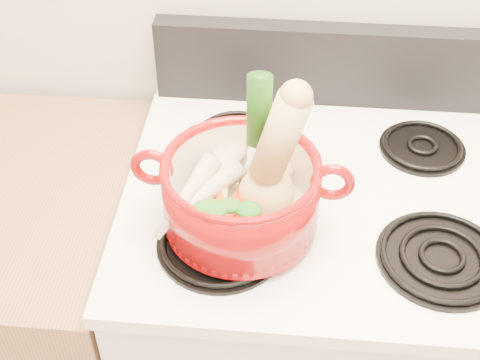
# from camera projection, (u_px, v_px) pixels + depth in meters

# --- Properties ---
(stove_body) EXTENTS (0.76, 0.65, 0.92)m
(stove_body) POSITION_uv_depth(u_px,v_px,m) (311.00, 339.00, 1.60)
(stove_body) COLOR silver
(stove_body) RESTS_ON floor
(cooktop) EXTENTS (0.78, 0.67, 0.03)m
(cooktop) POSITION_uv_depth(u_px,v_px,m) (328.00, 196.00, 1.28)
(cooktop) COLOR white
(cooktop) RESTS_ON stove_body
(control_backsplash) EXTENTS (0.76, 0.05, 0.18)m
(control_backsplash) POSITION_uv_depth(u_px,v_px,m) (332.00, 65.00, 1.44)
(control_backsplash) COLOR black
(control_backsplash) RESTS_ON cooktop
(burner_front_left) EXTENTS (0.22, 0.22, 0.02)m
(burner_front_left) POSITION_uv_depth(u_px,v_px,m) (220.00, 242.00, 1.16)
(burner_front_left) COLOR black
(burner_front_left) RESTS_ON cooktop
(burner_front_right) EXTENTS (0.22, 0.22, 0.02)m
(burner_front_right) POSITION_uv_depth(u_px,v_px,m) (442.00, 257.00, 1.14)
(burner_front_right) COLOR black
(burner_front_right) RESTS_ON cooktop
(burner_back_left) EXTENTS (0.17, 0.17, 0.02)m
(burner_back_left) POSITION_uv_depth(u_px,v_px,m) (237.00, 136.00, 1.38)
(burner_back_left) COLOR black
(burner_back_left) RESTS_ON cooktop
(burner_back_right) EXTENTS (0.17, 0.17, 0.02)m
(burner_back_right) POSITION_uv_depth(u_px,v_px,m) (422.00, 146.00, 1.36)
(burner_back_right) COLOR black
(burner_back_right) RESTS_ON cooktop
(dutch_oven) EXTENTS (0.28, 0.28, 0.13)m
(dutch_oven) POSITION_uv_depth(u_px,v_px,m) (241.00, 194.00, 1.14)
(dutch_oven) COLOR maroon
(dutch_oven) RESTS_ON burner_front_left
(pot_handle_left) EXTENTS (0.08, 0.02, 0.07)m
(pot_handle_left) POSITION_uv_depth(u_px,v_px,m) (152.00, 167.00, 1.13)
(pot_handle_left) COLOR maroon
(pot_handle_left) RESTS_ON dutch_oven
(pot_handle_right) EXTENTS (0.08, 0.02, 0.07)m
(pot_handle_right) POSITION_uv_depth(u_px,v_px,m) (333.00, 182.00, 1.10)
(pot_handle_right) COLOR maroon
(pot_handle_right) RESTS_ON dutch_oven
(squash) EXTENTS (0.16, 0.10, 0.26)m
(squash) POSITION_uv_depth(u_px,v_px,m) (268.00, 157.00, 1.09)
(squash) COLOR tan
(squash) RESTS_ON dutch_oven
(leek) EXTENTS (0.04, 0.05, 0.27)m
(leek) POSITION_uv_depth(u_px,v_px,m) (259.00, 137.00, 1.11)
(leek) COLOR silver
(leek) RESTS_ON dutch_oven
(ginger) EXTENTS (0.10, 0.07, 0.05)m
(ginger) POSITION_uv_depth(u_px,v_px,m) (269.00, 169.00, 1.21)
(ginger) COLOR #D5B083
(ginger) RESTS_ON dutch_oven
(parsnip_0) EXTENTS (0.15, 0.24, 0.07)m
(parsnip_0) POSITION_uv_depth(u_px,v_px,m) (210.00, 183.00, 1.18)
(parsnip_0) COLOR beige
(parsnip_0) RESTS_ON dutch_oven
(parsnip_1) EXTENTS (0.16, 0.18, 0.06)m
(parsnip_1) POSITION_uv_depth(u_px,v_px,m) (197.00, 199.00, 1.15)
(parsnip_1) COLOR beige
(parsnip_1) RESTS_ON dutch_oven
(parsnip_2) EXTENTS (0.07, 0.18, 0.05)m
(parsnip_2) POSITION_uv_depth(u_px,v_px,m) (222.00, 175.00, 1.18)
(parsnip_2) COLOR beige
(parsnip_2) RESTS_ON dutch_oven
(parsnip_3) EXTENTS (0.11, 0.19, 0.06)m
(parsnip_3) POSITION_uv_depth(u_px,v_px,m) (186.00, 196.00, 1.14)
(parsnip_3) COLOR beige
(parsnip_3) RESTS_ON dutch_oven
(carrot_0) EXTENTS (0.03, 0.15, 0.04)m
(carrot_0) POSITION_uv_depth(u_px,v_px,m) (236.00, 213.00, 1.14)
(carrot_0) COLOR red
(carrot_0) RESTS_ON dutch_oven
(carrot_1) EXTENTS (0.04, 0.15, 0.04)m
(carrot_1) POSITION_uv_depth(u_px,v_px,m) (219.00, 215.00, 1.13)
(carrot_1) COLOR #E0510B
(carrot_1) RESTS_ON dutch_oven
(carrot_2) EXTENTS (0.04, 0.17, 0.05)m
(carrot_2) POSITION_uv_depth(u_px,v_px,m) (249.00, 205.00, 1.13)
(carrot_2) COLOR #C93B0A
(carrot_2) RESTS_ON dutch_oven
(carrot_3) EXTENTS (0.08, 0.14, 0.04)m
(carrot_3) POSITION_uv_depth(u_px,v_px,m) (222.00, 218.00, 1.10)
(carrot_3) COLOR #BF3E09
(carrot_3) RESTS_ON dutch_oven
(carrot_4) EXTENTS (0.09, 0.14, 0.04)m
(carrot_4) POSITION_uv_depth(u_px,v_px,m) (234.00, 209.00, 1.12)
(carrot_4) COLOR #C03B09
(carrot_4) RESTS_ON dutch_oven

